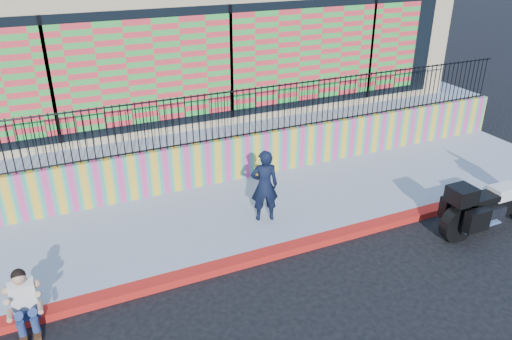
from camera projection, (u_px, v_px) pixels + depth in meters
ground at (310, 246)px, 10.13m from camera, size 90.00×90.00×0.00m
red_curb at (310, 243)px, 10.10m from camera, size 16.00×0.30×0.15m
sidewalk at (274, 206)px, 11.46m from camera, size 16.00×3.00×0.15m
mural_wall at (246, 156)px, 12.50m from camera, size 16.00×0.20×1.10m
metal_fence at (246, 112)px, 12.01m from camera, size 15.80×0.04×1.20m
elevated_platform at (186, 102)px, 16.73m from camera, size 16.00×10.00×1.25m
storefront_building at (183, 23)px, 15.43m from camera, size 14.00×8.06×4.00m
police_motorcycle at (493, 202)px, 10.40m from camera, size 2.64×0.87×1.64m
police_officer at (264, 186)px, 10.48m from camera, size 0.67×0.53×1.61m
seated_man at (25, 308)px, 7.79m from camera, size 0.54×0.71×1.06m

